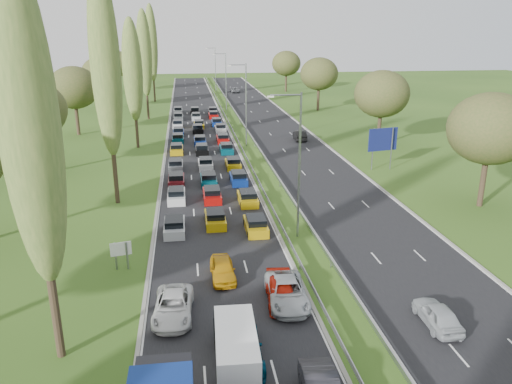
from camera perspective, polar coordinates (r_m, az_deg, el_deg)
ground at (r=77.15m, az=-1.29°, el=5.66°), size 260.00×260.00×0.00m
near_carriageway at (r=79.11m, az=-6.40°, el=5.86°), size 10.50×215.00×0.04m
far_carriageway at (r=80.61m, az=3.29°, el=6.17°), size 10.50×215.00×0.04m
central_reservation at (r=79.47m, az=-1.51°, el=6.43°), size 2.36×215.00×0.32m
lamp_columns at (r=74.12m, az=-1.14°, el=9.86°), size 0.18×140.18×12.00m
poplar_row at (r=63.53m, az=-14.93°, el=13.71°), size 2.80×127.80×22.44m
woodland_left at (r=60.74m, az=-25.10°, el=7.97°), size 8.00×166.00×11.10m
woodland_right at (r=68.31m, az=16.80°, el=9.84°), size 8.00×153.00×11.10m
traffic_queue_fill at (r=73.94m, az=-6.26°, el=5.36°), size 9.00×69.44×0.80m
near_car_2 at (r=31.17m, az=-9.44°, el=-12.76°), size 2.58×5.08×1.38m
near_car_7 at (r=27.40m, az=-1.87°, el=-17.00°), size 2.27×5.50×1.59m
near_car_8 at (r=35.13m, az=-3.82°, el=-8.79°), size 1.74×4.10×1.38m
near_car_10 at (r=32.22m, az=3.56°, el=-11.33°), size 2.71×5.41×1.47m
near_car_11 at (r=32.29m, az=2.90°, el=-11.39°), size 2.24×4.71×1.33m
far_car_0 at (r=31.80m, az=20.03°, el=-13.01°), size 1.72×4.13×1.40m
far_car_1 at (r=78.84m, az=5.03°, el=6.46°), size 1.99×4.84×1.56m
far_car_2 at (r=141.13m, az=-2.44°, el=11.58°), size 2.52×5.03×1.37m
white_van_rear at (r=26.77m, az=-2.34°, el=-17.25°), size 2.06×5.26×2.12m
info_sign at (r=37.32m, az=-15.17°, el=-6.62°), size 1.48×0.44×2.10m
direction_sign at (r=63.19m, az=14.29°, el=5.64°), size 3.94×0.91×5.20m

